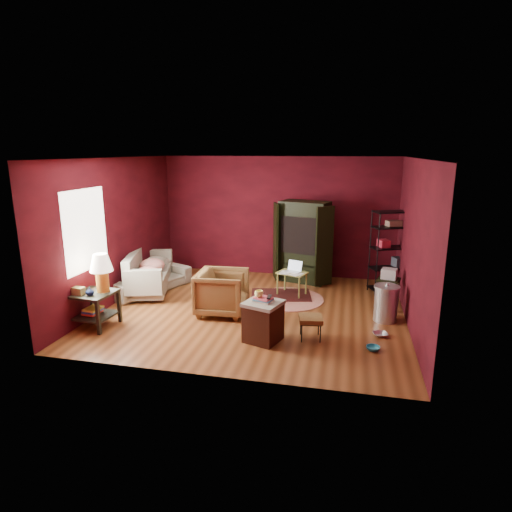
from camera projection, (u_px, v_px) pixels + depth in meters
The scene contains 18 objects.
room at pixel (251, 237), 7.73m from camera, with size 5.54×5.04×2.84m.
sofa at pixel (148, 274), 9.12m from camera, with size 1.88×0.55×0.74m, color gray.
armchair at pixel (222, 290), 7.80m from camera, with size 0.87×0.81×0.89m, color black.
pet_bowl_steel at pixel (381, 329), 6.91m from camera, with size 0.23×0.06×0.23m, color silver.
pet_bowl_turquoise at pixel (373, 344), 6.42m from camera, with size 0.21×0.06×0.21m, color #289EBE.
vase at pixel (90, 291), 7.03m from camera, with size 0.14×0.14×0.14m, color #0B1739.
mug at pixel (259, 293), 6.59m from camera, with size 0.13×0.11×0.13m, color #FFF97C.
side_table at pixel (98, 283), 7.19m from camera, with size 0.69×0.69×1.26m.
sofa_cushions at pixel (148, 273), 9.08m from camera, with size 1.25×2.01×0.79m.
hamper at pixel (263, 320), 6.70m from camera, with size 0.67×0.67×0.75m.
footstool at pixel (311, 320), 6.77m from camera, with size 0.42×0.42×0.37m.
rug_round at pixel (288, 299), 8.66m from camera, with size 1.69×1.69×0.01m.
rug_oriental at pixel (281, 295), 8.86m from camera, with size 1.36×1.04×0.01m.
laptop_desk at pixel (292, 275), 8.81m from camera, with size 0.67×0.58×0.71m.
tv_armoire at pixel (303, 240), 9.64m from camera, with size 1.39×1.00×1.83m.
wire_shelving at pixel (392, 248), 8.89m from camera, with size 0.92×0.68×1.73m.
small_stand at pixel (389, 279), 8.05m from camera, with size 0.47×0.47×0.77m.
trash_can at pixel (386, 303), 7.49m from camera, with size 0.56×0.56×0.69m.
Camera 1 is at (1.70, -7.40, 2.93)m, focal length 30.00 mm.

